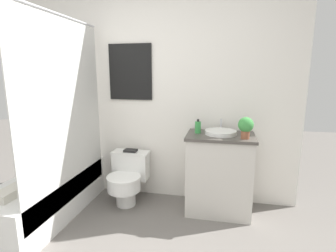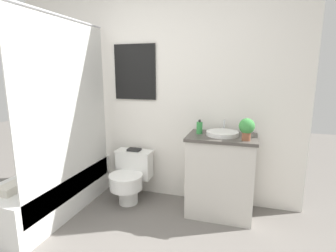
{
  "view_description": "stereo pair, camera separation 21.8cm",
  "coord_description": "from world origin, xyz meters",
  "px_view_note": "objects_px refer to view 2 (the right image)",
  "views": [
    {
      "loc": [
        0.84,
        -1.08,
        1.46
      ],
      "look_at": [
        0.33,
        1.38,
        0.95
      ],
      "focal_mm": 28.0,
      "sensor_mm": 36.0,
      "label": 1
    },
    {
      "loc": [
        1.05,
        -1.02,
        1.46
      ],
      "look_at": [
        0.33,
        1.38,
        0.95
      ],
      "focal_mm": 28.0,
      "sensor_mm": 36.0,
      "label": 2
    }
  ],
  "objects_px": {
    "toilet": "(130,175)",
    "soap_bottle": "(199,128)",
    "book_on_tank": "(134,150)",
    "sink": "(222,133)",
    "potted_plant": "(247,127)"
  },
  "relations": [
    {
      "from": "toilet",
      "to": "soap_bottle",
      "type": "relative_size",
      "value": 3.87
    },
    {
      "from": "soap_bottle",
      "to": "book_on_tank",
      "type": "bearing_deg",
      "value": 174.2
    },
    {
      "from": "soap_bottle",
      "to": "book_on_tank",
      "type": "height_order",
      "value": "soap_bottle"
    },
    {
      "from": "toilet",
      "to": "sink",
      "type": "xyz_separation_m",
      "value": [
        1.02,
        0.04,
        0.56
      ]
    },
    {
      "from": "toilet",
      "to": "potted_plant",
      "type": "relative_size",
      "value": 2.7
    },
    {
      "from": "toilet",
      "to": "potted_plant",
      "type": "bearing_deg",
      "value": -4.82
    },
    {
      "from": "sink",
      "to": "soap_bottle",
      "type": "height_order",
      "value": "soap_bottle"
    },
    {
      "from": "potted_plant",
      "to": "book_on_tank",
      "type": "height_order",
      "value": "potted_plant"
    },
    {
      "from": "sink",
      "to": "book_on_tank",
      "type": "relative_size",
      "value": 2.44
    },
    {
      "from": "toilet",
      "to": "soap_bottle",
      "type": "bearing_deg",
      "value": 3.24
    },
    {
      "from": "sink",
      "to": "soap_bottle",
      "type": "relative_size",
      "value": 2.45
    },
    {
      "from": "soap_bottle",
      "to": "book_on_tank",
      "type": "relative_size",
      "value": 1.0
    },
    {
      "from": "soap_bottle",
      "to": "book_on_tank",
      "type": "distance_m",
      "value": 0.85
    },
    {
      "from": "toilet",
      "to": "sink",
      "type": "distance_m",
      "value": 1.16
    },
    {
      "from": "potted_plant",
      "to": "book_on_tank",
      "type": "relative_size",
      "value": 1.43
    }
  ]
}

